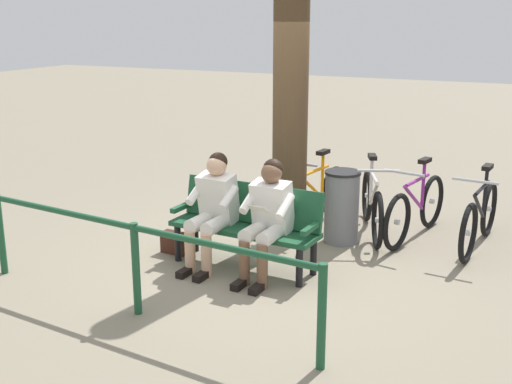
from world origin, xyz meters
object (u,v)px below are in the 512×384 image
object	(u,v)px
bench	(247,220)
person_reading	(267,214)
litter_bin	(342,207)
bicycle_orange	(479,218)
bicycle_silver	(315,198)
bicycle_red	(416,209)
tree_trunk	(291,76)
handbag	(175,243)
person_companion	(213,205)
bicycle_black	(372,205)

from	to	relation	value
bench	person_reading	world-z (taller)	person_reading
bench	litter_bin	distance (m)	1.30
bicycle_orange	bicycle_silver	xyz separation A→B (m)	(1.96, 0.03, 0.00)
person_reading	bicycle_orange	world-z (taller)	person_reading
bench	bicycle_red	distance (m)	2.16
tree_trunk	bicycle_red	size ratio (longest dim) A/B	2.30
bicycle_silver	litter_bin	bearing A→B (deg)	56.91
bench	handbag	distance (m)	0.97
handbag	tree_trunk	bearing A→B (deg)	-134.24
bicycle_red	bicycle_silver	bearing A→B (deg)	-75.81
person_reading	person_companion	bearing A→B (deg)	-0.05
person_companion	bicycle_black	world-z (taller)	person_companion
bench	bicycle_silver	size ratio (longest dim) A/B	0.97
tree_trunk	bicycle_black	bearing A→B (deg)	-143.61
handbag	litter_bin	distance (m)	1.96
bicycle_orange	litter_bin	bearing A→B (deg)	-66.82
handbag	bicycle_red	size ratio (longest dim) A/B	0.18
tree_trunk	bicycle_orange	distance (m)	2.66
handbag	tree_trunk	xyz separation A→B (m)	(-0.96, -0.99, 1.79)
person_companion	litter_bin	bearing A→B (deg)	-125.05
bench	tree_trunk	distance (m)	1.70
bench	bicycle_black	size ratio (longest dim) A/B	1.03
bicycle_silver	handbag	bearing A→B (deg)	-25.18
litter_bin	bicycle_silver	bearing A→B (deg)	-41.91
handbag	bicycle_orange	size ratio (longest dim) A/B	0.18
handbag	bench	bearing A→B (deg)	-178.07
bench	bicycle_black	xyz separation A→B (m)	(-0.90, -1.57, -0.15)
tree_trunk	bicycle_orange	xyz separation A→B (m)	(-2.07, -0.62, -1.55)
person_companion	bicycle_red	world-z (taller)	person_companion
bench	person_reading	xyz separation A→B (m)	(-0.31, 0.18, 0.16)
tree_trunk	person_reading	bearing A→B (deg)	101.72
bench	person_reading	bearing A→B (deg)	152.87
bicycle_orange	tree_trunk	bearing A→B (deg)	-67.70
bench	bicycle_silver	distance (m)	1.57
person_companion	litter_bin	distance (m)	1.62
bench	bicycle_orange	bearing A→B (deg)	-140.24
handbag	bicycle_orange	bearing A→B (deg)	-151.97
person_reading	tree_trunk	bearing A→B (deg)	-75.00
handbag	person_companion	bearing A→B (deg)	168.39
bicycle_red	bicycle_orange	bearing A→B (deg)	98.07
person_reading	handbag	distance (m)	1.33
litter_bin	bicycle_silver	distance (m)	0.66
litter_bin	bicycle_silver	xyz separation A→B (m)	(0.49, -0.44, -0.07)
bicycle_red	litter_bin	bearing A→B (deg)	-44.78
bicycle_orange	bicycle_red	size ratio (longest dim) A/B	1.01
person_reading	litter_bin	world-z (taller)	person_reading
bench	tree_trunk	size ratio (longest dim) A/B	0.42
person_reading	person_companion	world-z (taller)	same
tree_trunk	bench	bearing A→B (deg)	85.58
person_reading	bicycle_black	world-z (taller)	person_reading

